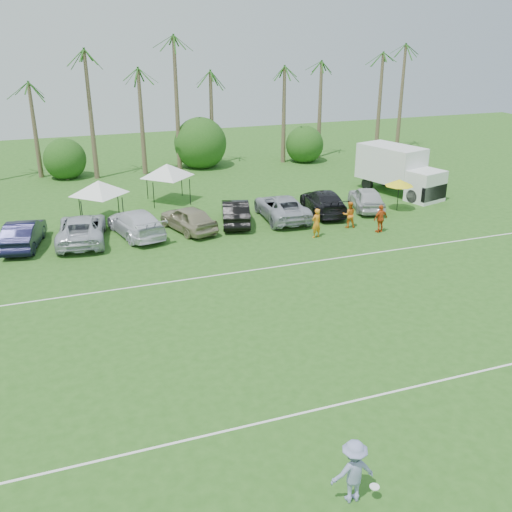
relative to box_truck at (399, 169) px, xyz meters
name	(u,v)px	position (x,y,z in m)	size (l,w,h in m)	color
ground	(340,449)	(-17.97, -24.58, -1.91)	(120.00, 120.00, 0.00)	#2A5B1B
field_lines	(252,329)	(-17.97, -16.58, -1.91)	(80.00, 12.10, 0.01)	white
palm_tree_3	(25,55)	(-25.97, 13.42, 8.15)	(2.40, 2.40, 11.90)	brown
palm_tree_4	(82,88)	(-21.97, 13.42, 5.57)	(2.40, 2.40, 8.90)	brown
palm_tree_5	(131,75)	(-17.97, 13.42, 6.44)	(2.40, 2.40, 9.90)	brown
palm_tree_6	(177,64)	(-13.97, 13.42, 7.30)	(2.40, 2.40, 10.90)	brown
palm_tree_7	(222,53)	(-9.97, 13.42, 8.15)	(2.40, 2.40, 11.90)	brown
palm_tree_8	(275,82)	(-4.97, 13.42, 5.57)	(2.40, 2.40, 8.90)	brown
palm_tree_9	(325,71)	(0.03, 13.42, 6.44)	(2.40, 2.40, 9.90)	brown
palm_tree_10	(373,60)	(5.03, 13.42, 7.30)	(2.40, 2.40, 10.90)	brown
palm_tree_11	(409,50)	(9.03, 13.42, 8.15)	(2.40, 2.40, 11.90)	brown
bush_tree_1	(64,156)	(-23.97, 14.42, -0.11)	(4.00, 4.00, 4.00)	brown
bush_tree_2	(200,147)	(-11.97, 14.42, -0.11)	(4.00, 4.00, 4.00)	brown
bush_tree_3	(299,141)	(-1.97, 14.42, -0.11)	(4.00, 4.00, 4.00)	brown
sideline_player_a	(316,223)	(-10.37, -7.02, -1.00)	(0.67, 0.44, 1.83)	orange
sideline_player_b	(349,215)	(-7.56, -6.02, -1.06)	(0.83, 0.65, 1.71)	orange
sideline_player_c	(381,219)	(-6.17, -7.53, -1.02)	(1.05, 0.44, 1.78)	#D04D17
box_truck	(399,169)	(0.00, 0.00, 0.00)	(4.42, 7.38, 3.57)	white
canopy_tent_left	(98,181)	(-22.39, 0.77, 0.85)	(3.98, 3.98, 3.22)	black
canopy_tent_right	(167,164)	(-17.24, 3.81, 0.93)	(4.10, 4.10, 3.32)	black
market_umbrella	(399,183)	(-2.51, -3.84, 0.09)	(2.01, 2.01, 2.23)	black
frisbee_player	(353,471)	(-18.60, -26.43, -0.97)	(1.31, 0.78, 1.89)	#868DBF
parked_car_1	(24,234)	(-27.14, -2.69, -1.11)	(1.70, 4.88, 1.61)	black
parked_car_2	(81,229)	(-23.90, -2.89, -1.11)	(2.67, 5.79, 1.61)	silver
parked_car_3	(136,223)	(-20.66, -2.88, -1.11)	(2.25, 5.54, 1.61)	silver
parked_car_4	(188,218)	(-17.42, -3.11, -1.11)	(1.90, 4.72, 1.61)	gray
parked_car_5	(235,212)	(-14.18, -2.75, -1.11)	(1.70, 4.88, 1.61)	black
parked_car_6	(282,207)	(-10.94, -2.84, -1.11)	(2.67, 5.79, 1.61)	#AAACB8
parked_car_7	(323,201)	(-7.69, -2.57, -1.11)	(2.25, 5.54, 1.61)	black
parked_car_8	(366,198)	(-4.45, -2.85, -1.11)	(1.90, 4.72, 1.61)	silver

